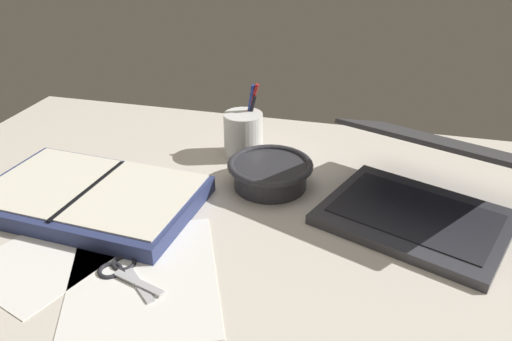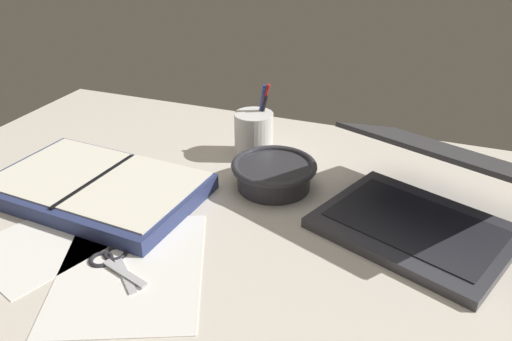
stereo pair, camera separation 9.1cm
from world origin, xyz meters
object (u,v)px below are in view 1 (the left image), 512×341
(laptop, at_px, (423,191))
(pen_cup, at_px, (243,134))
(bowl, at_px, (270,172))
(scissors, at_px, (122,271))
(planner, at_px, (92,196))

(laptop, bearing_deg, pen_cup, 178.80)
(bowl, bearing_deg, laptop, -7.36)
(pen_cup, distance_m, scissors, 0.45)
(pen_cup, xyz_separation_m, planner, (-0.22, -0.27, -0.03))
(pen_cup, bearing_deg, scissors, -99.28)
(bowl, bearing_deg, pen_cup, 126.36)
(scissors, bearing_deg, pen_cup, 109.93)
(bowl, xyz_separation_m, pen_cup, (-0.09, 0.12, 0.02))
(laptop, xyz_separation_m, bowl, (-0.29, 0.04, -0.02))
(scissors, bearing_deg, laptop, 61.16)
(bowl, height_order, pen_cup, pen_cup)
(bowl, relative_size, scissors, 1.40)
(laptop, relative_size, bowl, 2.35)
(laptop, xyz_separation_m, planner, (-0.60, -0.11, -0.03))
(bowl, height_order, scissors, bowl)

